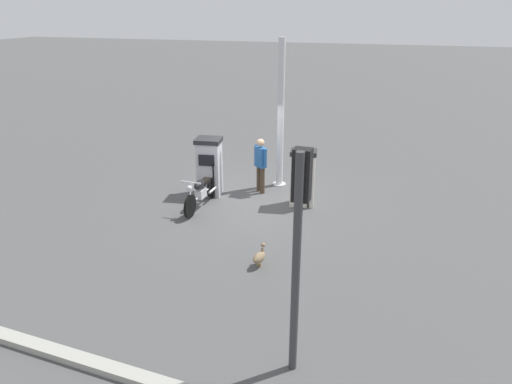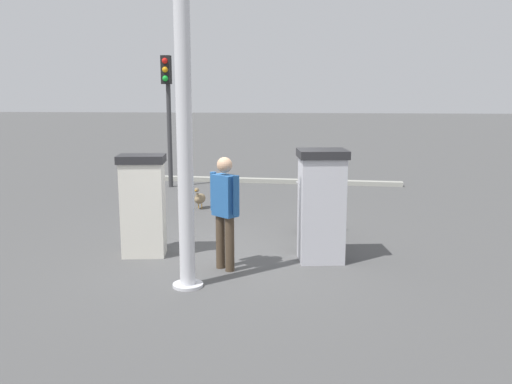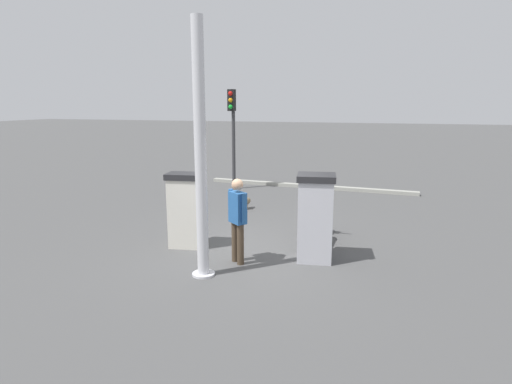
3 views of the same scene
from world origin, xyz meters
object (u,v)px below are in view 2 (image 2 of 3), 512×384
motorcycle_near_pump (311,216)px  canopy_support_pole (184,126)px  fuel_pump_near (321,205)px  attendant_person (225,206)px  roadside_traffic_light (168,98)px  fuel_pump_far (143,205)px  wandering_duck (200,198)px

motorcycle_near_pump → canopy_support_pole: 3.24m
fuel_pump_near → attendant_person: (-0.57, 1.37, 0.07)m
attendant_person → roadside_traffic_light: 7.26m
attendant_person → roadside_traffic_light: bearing=20.6°
fuel_pump_near → canopy_support_pole: 2.51m
fuel_pump_far → attendant_person: (-0.57, -1.36, 0.13)m
fuel_pump_far → wandering_duck: bearing=-2.9°
fuel_pump_near → canopy_support_pole: canopy_support_pole is taller
canopy_support_pole → fuel_pump_near: bearing=-53.0°
fuel_pump_near → fuel_pump_far: 2.72m
fuel_pump_far → canopy_support_pole: (-1.32, -0.98, 1.29)m
wandering_duck → attendant_person: bearing=-163.8°
attendant_person → canopy_support_pole: size_ratio=0.37×
attendant_person → motorcycle_near_pump: bearing=-38.3°
fuel_pump_near → canopy_support_pole: size_ratio=0.39×
roadside_traffic_light → canopy_support_pole: size_ratio=0.79×
motorcycle_near_pump → roadside_traffic_light: size_ratio=0.60×
canopy_support_pole → motorcycle_near_pump: bearing=-35.0°
fuel_pump_far → wandering_duck: size_ratio=3.21×
motorcycle_near_pump → canopy_support_pole: (-2.29, 1.60, 1.63)m
canopy_support_pole → fuel_pump_far: bearing=36.6°
roadside_traffic_light → motorcycle_near_pump: bearing=-143.9°
motorcycle_near_pump → attendant_person: size_ratio=1.28×
fuel_pump_near → attendant_person: 1.48m
fuel_pump_near → wandering_duck: 4.36m
fuel_pump_near → motorcycle_near_pump: 1.06m
wandering_duck → roadside_traffic_light: (2.59, 1.33, 2.13)m
attendant_person → canopy_support_pole: (-0.74, 0.38, 1.17)m
fuel_pump_far → wandering_duck: (3.49, -0.18, -0.56)m
canopy_support_pole → wandering_duck: bearing=9.4°
motorcycle_near_pump → roadside_traffic_light: 6.60m
motorcycle_near_pump → wandering_duck: size_ratio=4.23×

